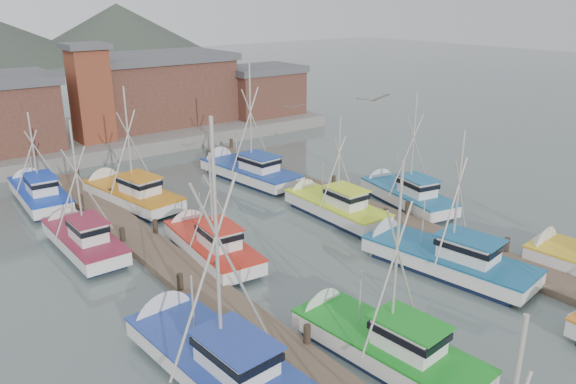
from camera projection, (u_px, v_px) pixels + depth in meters
ground at (375, 287)px, 27.53m from camera, size 260.00×260.00×0.00m
dock_left at (209, 294)px, 26.46m from camera, size 2.30×46.00×1.50m
dock_right at (408, 225)px, 34.51m from camera, size 2.30×46.00×1.50m
quay at (102, 136)px, 55.03m from camera, size 44.00×16.00×1.20m
shed_center at (156, 88)px, 57.14m from camera, size 14.84×9.54×6.90m
shed_right at (261, 90)px, 61.50m from camera, size 8.48×6.36×5.20m
lookout_tower at (90, 92)px, 49.26m from camera, size 3.60×3.60×8.50m
boat_4 at (376, 342)px, 22.03m from camera, size 3.54×8.73×8.89m
boat_5 at (438, 257)px, 29.24m from camera, size 4.31×9.75×8.38m
boat_6 at (211, 356)px, 21.13m from camera, size 4.39×9.82×10.82m
boat_8 at (208, 243)px, 30.80m from camera, size 3.22×8.43×6.62m
boat_9 at (331, 206)px, 36.35m from camera, size 2.99×8.31×7.33m
boat_10 at (81, 239)px, 31.41m from camera, size 3.31×7.96×8.12m
boat_11 at (403, 194)px, 38.49m from camera, size 4.04×8.55×8.45m
boat_12 at (128, 193)px, 38.64m from camera, size 4.27×9.37×8.85m
boat_13 at (245, 171)px, 43.69m from camera, size 3.97×9.85×9.80m
boat_14 at (38, 193)px, 38.80m from camera, size 2.99×8.50×7.06m
gull_near at (373, 99)px, 20.01m from camera, size 1.55×0.62×0.24m
gull_far at (295, 106)px, 29.53m from camera, size 1.51×0.66×0.24m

